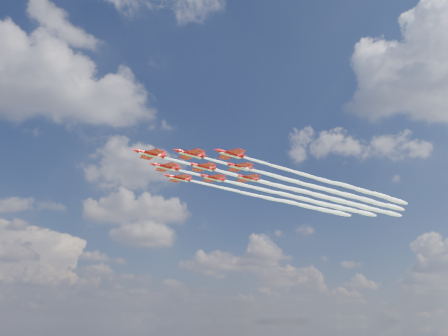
{
  "coord_description": "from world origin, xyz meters",
  "views": [
    {
      "loc": [
        -35.51,
        -134.35,
        24.61
      ],
      "look_at": [
        13.1,
        -1.65,
        74.48
      ],
      "focal_mm": 35.0,
      "sensor_mm": 36.0,
      "label": 1
    }
  ],
  "objects": [
    {
      "name": "jet_row3_centre",
      "position": [
        49.06,
        15.34,
        75.33
      ],
      "size": [
        93.35,
        33.04,
        2.99
      ],
      "rotation": [
        0.0,
        0.0,
        0.3
      ],
      "color": "red"
    },
    {
      "name": "jet_row4_starb",
      "position": [
        56.44,
        25.83,
        75.33
      ],
      "size": [
        93.35,
        33.04,
        2.99
      ],
      "rotation": [
        0.0,
        0.0,
        0.3
      ],
      "color": "red"
    },
    {
      "name": "jet_row3_starb",
      "position": [
        44.42,
        30.29,
        75.33
      ],
      "size": [
        93.35,
        33.04,
        2.99
      ],
      "rotation": [
        0.0,
        0.0,
        0.3
      ],
      "color": "red"
    },
    {
      "name": "jet_lead",
      "position": [
        29.66,
        9.32,
        75.33
      ],
      "size": [
        93.35,
        33.04,
        2.99
      ],
      "rotation": [
        0.0,
        0.0,
        0.3
      ],
      "color": "red"
    },
    {
      "name": "jet_row2_port",
      "position": [
        41.68,
        4.85,
        75.33
      ],
      "size": [
        93.35,
        33.04,
        2.99
      ],
      "rotation": [
        0.0,
        0.0,
        0.3
      ],
      "color": "red"
    },
    {
      "name": "jet_row3_port",
      "position": [
        53.7,
        0.38,
        75.33
      ],
      "size": [
        93.35,
        33.04,
        2.99
      ],
      "rotation": [
        0.0,
        0.0,
        0.3
      ],
      "color": "red"
    },
    {
      "name": "jet_tail",
      "position": [
        68.47,
        21.36,
        75.33
      ],
      "size": [
        93.35,
        33.04,
        2.99
      ],
      "rotation": [
        0.0,
        0.0,
        0.3
      ],
      "color": "red"
    },
    {
      "name": "jet_row2_starb",
      "position": [
        37.04,
        19.8,
        75.33
      ],
      "size": [
        93.35,
        33.04,
        2.99
      ],
      "rotation": [
        0.0,
        0.0,
        0.3
      ],
      "color": "red"
    },
    {
      "name": "jet_row4_port",
      "position": [
        61.08,
        10.87,
        75.33
      ],
      "size": [
        93.35,
        33.04,
        2.99
      ],
      "rotation": [
        0.0,
        0.0,
        0.3
      ],
      "color": "red"
    }
  ]
}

